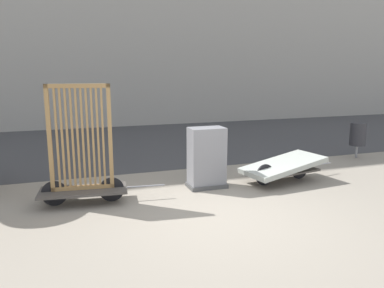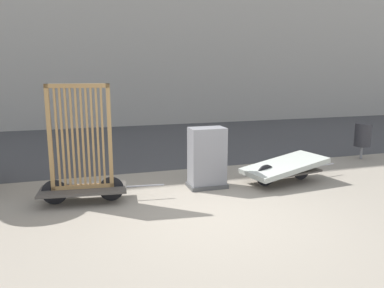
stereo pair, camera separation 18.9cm
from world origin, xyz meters
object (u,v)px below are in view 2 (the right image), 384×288
(bike_cart_with_mattress, at_px, (285,167))
(utility_cabinet, at_px, (207,160))
(bike_cart_with_bedframe, at_px, (82,163))
(trash_bin, at_px, (363,135))

(bike_cart_with_mattress, xyz_separation_m, utility_cabinet, (-1.67, 0.19, 0.23))
(bike_cart_with_bedframe, bearing_deg, trash_bin, 16.26)
(bike_cart_with_bedframe, relative_size, trash_bin, 2.34)
(bike_cart_with_bedframe, xyz_separation_m, utility_cabinet, (2.41, 0.19, -0.16))
(utility_cabinet, bearing_deg, bike_cart_with_mattress, -6.52)
(bike_cart_with_mattress, distance_m, trash_bin, 3.41)
(bike_cart_with_mattress, bearing_deg, trash_bin, 12.44)
(bike_cart_with_bedframe, relative_size, utility_cabinet, 1.83)
(bike_cart_with_bedframe, bearing_deg, bike_cart_with_mattress, 5.93)
(bike_cart_with_bedframe, relative_size, bike_cart_with_mattress, 0.94)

